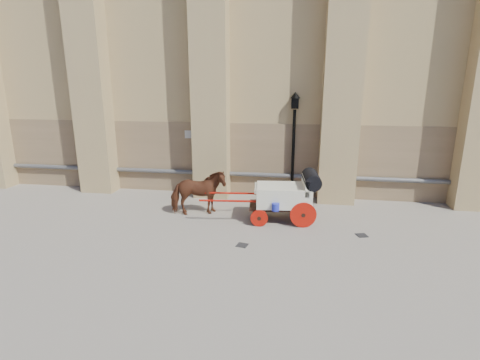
# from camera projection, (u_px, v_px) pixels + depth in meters

# --- Properties ---
(ground) EXTENTS (90.00, 90.00, 0.00)m
(ground) POSITION_uv_depth(u_px,v_px,m) (218.00, 230.00, 12.12)
(ground) COLOR gray
(ground) RESTS_ON ground
(horse) EXTENTS (2.11, 1.43, 1.63)m
(horse) POSITION_uv_depth(u_px,v_px,m) (198.00, 193.00, 13.30)
(horse) COLOR brown
(horse) RESTS_ON ground
(carriage) EXTENTS (4.10, 1.54, 1.76)m
(carriage) POSITION_uv_depth(u_px,v_px,m) (288.00, 194.00, 12.70)
(carriage) COLOR black
(carriage) RESTS_ON ground
(street_lamp) EXTENTS (0.40, 0.40, 4.25)m
(street_lamp) POSITION_uv_depth(u_px,v_px,m) (293.00, 143.00, 14.81)
(street_lamp) COLOR black
(street_lamp) RESTS_ON ground
(drain_grate_near) EXTENTS (0.38, 0.38, 0.01)m
(drain_grate_near) POSITION_uv_depth(u_px,v_px,m) (242.00, 245.00, 11.02)
(drain_grate_near) COLOR black
(drain_grate_near) RESTS_ON ground
(drain_grate_far) EXTENTS (0.40, 0.40, 0.01)m
(drain_grate_far) POSITION_uv_depth(u_px,v_px,m) (362.00, 235.00, 11.71)
(drain_grate_far) COLOR black
(drain_grate_far) RESTS_ON ground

